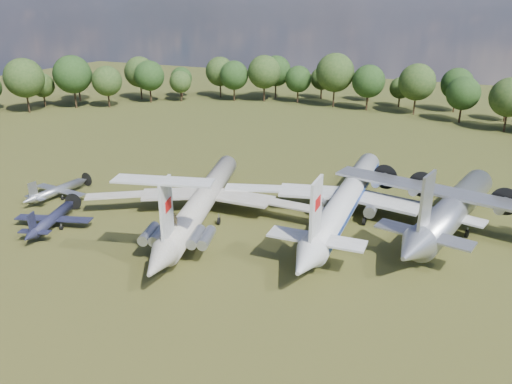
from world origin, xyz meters
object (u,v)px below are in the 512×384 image
at_px(il62_airliner, 203,204).
at_px(small_prop_northwest, 58,192).
at_px(an12_transport, 452,213).
at_px(person_on_il62, 175,220).
at_px(small_prop_west, 52,221).
at_px(tu104_jet, 346,203).

distance_m(il62_airliner, small_prop_northwest, 25.29).
relative_size(il62_airliner, small_prop_northwest, 3.36).
distance_m(an12_transport, person_on_il62, 37.30).
distance_m(il62_airliner, an12_transport, 34.52).
xyz_separation_m(an12_transport, small_prop_west, (-49.87, -22.78, -1.48)).
relative_size(an12_transport, person_on_il62, 23.25).
xyz_separation_m(small_prop_west, small_prop_northwest, (-7.97, 8.86, -0.07)).
height_order(tu104_jet, small_prop_northwest, tu104_jet).
bearing_deg(il62_airliner, tu104_jet, 8.39).
bearing_deg(an12_transport, person_on_il62, -130.81).
height_order(small_prop_west, person_on_il62, person_on_il62).
xyz_separation_m(tu104_jet, person_on_il62, (-15.15, -20.59, 2.86)).
height_order(an12_transport, small_prop_west, an12_transport).
relative_size(tu104_jet, an12_transport, 1.27).
distance_m(tu104_jet, an12_transport, 14.30).
distance_m(an12_transport, small_prop_northwest, 59.50).
bearing_deg(tu104_jet, person_on_il62, -129.49).
relative_size(an12_transport, small_prop_northwest, 2.85).
height_order(il62_airliner, an12_transport, an12_transport).
bearing_deg(person_on_il62, small_prop_west, 0.28).
bearing_deg(small_prop_northwest, il62_airliner, 11.24).
height_order(il62_airliner, small_prop_west, il62_airliner).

